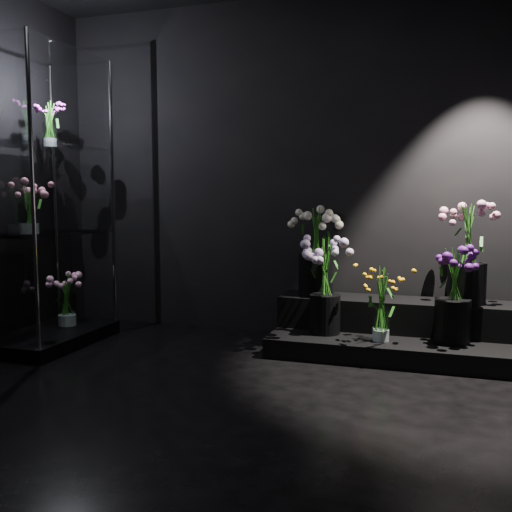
% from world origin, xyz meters
% --- Properties ---
extents(floor, '(4.00, 4.00, 0.00)m').
position_xyz_m(floor, '(0.00, 0.00, 0.00)').
color(floor, black).
rests_on(floor, ground).
extents(wall_back, '(4.00, 0.00, 4.00)m').
position_xyz_m(wall_back, '(0.00, 2.00, 1.40)').
color(wall_back, black).
rests_on(wall_back, floor).
extents(display_riser, '(1.74, 0.77, 0.39)m').
position_xyz_m(display_riser, '(0.93, 1.65, 0.16)').
color(display_riser, black).
rests_on(display_riser, floor).
extents(display_case, '(0.62, 1.04, 2.28)m').
position_xyz_m(display_case, '(-1.67, 1.06, 1.14)').
color(display_case, black).
rests_on(display_case, floor).
extents(bouquet_orange_bells, '(0.35, 0.35, 0.53)m').
position_xyz_m(bouquet_orange_bells, '(0.88, 1.38, 0.42)').
color(bouquet_orange_bells, white).
rests_on(bouquet_orange_bells, display_riser).
extents(bouquet_lilac, '(0.48, 0.48, 0.71)m').
position_xyz_m(bouquet_lilac, '(0.45, 1.50, 0.56)').
color(bouquet_lilac, black).
rests_on(bouquet_lilac, display_riser).
extents(bouquet_purple, '(0.36, 0.36, 0.66)m').
position_xyz_m(bouquet_purple, '(1.36, 1.49, 0.51)').
color(bouquet_purple, black).
rests_on(bouquet_purple, display_riser).
extents(bouquet_cream_roses, '(0.45, 0.45, 0.69)m').
position_xyz_m(bouquet_cream_roses, '(0.33, 1.75, 0.78)').
color(bouquet_cream_roses, black).
rests_on(bouquet_cream_roses, display_riser).
extents(bouquet_pink_roses, '(0.42, 0.42, 0.73)m').
position_xyz_m(bouquet_pink_roses, '(1.46, 1.75, 0.78)').
color(bouquet_pink_roses, black).
rests_on(bouquet_pink_roses, display_riser).
extents(bouquet_case_pink, '(0.40, 0.40, 0.39)m').
position_xyz_m(bouquet_case_pink, '(-1.69, 0.89, 1.10)').
color(bouquet_case_pink, white).
rests_on(bouquet_case_pink, display_case).
extents(bouquet_case_magenta, '(0.26, 0.26, 0.36)m').
position_xyz_m(bouquet_case_magenta, '(-1.71, 1.19, 1.75)').
color(bouquet_case_magenta, white).
rests_on(bouquet_case_magenta, display_case).
extents(bouquet_case_base_pink, '(0.31, 0.31, 0.44)m').
position_xyz_m(bouquet_case_base_pink, '(-1.66, 1.26, 0.34)').
color(bouquet_case_base_pink, white).
rests_on(bouquet_case_base_pink, display_case).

